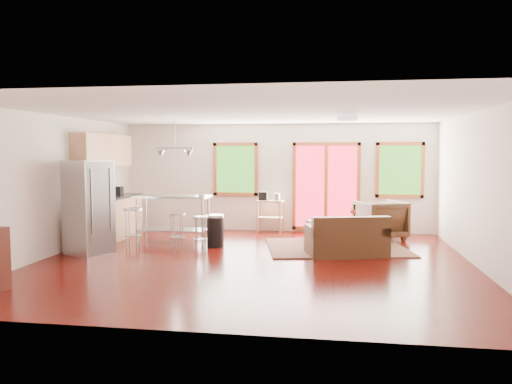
# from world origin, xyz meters

# --- Properties ---
(floor) EXTENTS (7.50, 7.00, 0.02)m
(floor) POSITION_xyz_m (0.00, 0.00, -0.01)
(floor) COLOR #340503
(floor) RESTS_ON ground
(ceiling) EXTENTS (7.50, 7.00, 0.02)m
(ceiling) POSITION_xyz_m (0.00, 0.00, 2.61)
(ceiling) COLOR white
(ceiling) RESTS_ON ground
(back_wall) EXTENTS (7.50, 0.02, 2.60)m
(back_wall) POSITION_xyz_m (0.00, 3.51, 1.30)
(back_wall) COLOR beige
(back_wall) RESTS_ON ground
(left_wall) EXTENTS (0.02, 7.00, 2.60)m
(left_wall) POSITION_xyz_m (-3.76, 0.00, 1.30)
(left_wall) COLOR beige
(left_wall) RESTS_ON ground
(right_wall) EXTENTS (0.02, 7.00, 2.60)m
(right_wall) POSITION_xyz_m (3.76, 0.00, 1.30)
(right_wall) COLOR beige
(right_wall) RESTS_ON ground
(front_wall) EXTENTS (7.50, 0.02, 2.60)m
(front_wall) POSITION_xyz_m (0.00, -3.51, 1.30)
(front_wall) COLOR beige
(front_wall) RESTS_ON ground
(window_left) EXTENTS (1.10, 0.05, 1.30)m
(window_left) POSITION_xyz_m (-1.00, 3.46, 1.50)
(window_left) COLOR #29611A
(window_left) RESTS_ON back_wall
(french_doors) EXTENTS (1.60, 0.05, 2.10)m
(french_doors) POSITION_xyz_m (1.20, 3.46, 1.10)
(french_doors) COLOR red
(french_doors) RESTS_ON back_wall
(window_right) EXTENTS (1.10, 0.05, 1.30)m
(window_right) POSITION_xyz_m (2.90, 3.46, 1.50)
(window_right) COLOR #29611A
(window_right) RESTS_ON back_wall
(rug) EXTENTS (3.03, 2.54, 0.03)m
(rug) POSITION_xyz_m (1.44, 1.48, 0.01)
(rug) COLOR #4D5C38
(rug) RESTS_ON floor
(loveseat) EXTENTS (1.59, 1.15, 0.76)m
(loveseat) POSITION_xyz_m (1.63, 0.77, 0.30)
(loveseat) COLOR #332012
(loveseat) RESTS_ON floor
(coffee_table) EXTENTS (1.00, 0.75, 0.35)m
(coffee_table) POSITION_xyz_m (1.84, 1.67, 0.31)
(coffee_table) COLOR #34110A
(coffee_table) RESTS_ON floor
(armchair) EXTENTS (1.20, 1.17, 0.95)m
(armchair) POSITION_xyz_m (2.39, 2.61, 0.48)
(armchair) COLOR #332012
(armchair) RESTS_ON floor
(ottoman) EXTENTS (0.86, 0.86, 0.44)m
(ottoman) POSITION_xyz_m (1.21, 2.18, 0.22)
(ottoman) COLOR #332012
(ottoman) RESTS_ON floor
(vase) EXTENTS (0.25, 0.26, 0.34)m
(vase) POSITION_xyz_m (1.79, 2.05, 0.52)
(vase) COLOR silver
(vase) RESTS_ON coffee_table
(book) EXTENTS (0.23, 0.13, 0.32)m
(book) POSITION_xyz_m (1.91, 1.81, 0.56)
(book) COLOR maroon
(book) RESTS_ON coffee_table
(cabinets) EXTENTS (0.64, 2.24, 2.30)m
(cabinets) POSITION_xyz_m (-3.49, 1.70, 0.93)
(cabinets) COLOR tan
(cabinets) RESTS_ON floor
(refrigerator) EXTENTS (0.92, 0.91, 1.76)m
(refrigerator) POSITION_xyz_m (-3.17, 0.21, 0.88)
(refrigerator) COLOR #B7BABC
(refrigerator) RESTS_ON floor
(island) EXTENTS (1.58, 0.66, 1.00)m
(island) POSITION_xyz_m (-2.00, 1.65, 0.68)
(island) COLOR #B7BABC
(island) RESTS_ON floor
(cup) EXTENTS (0.15, 0.13, 0.14)m
(cup) POSITION_xyz_m (-1.29, 1.33, 1.02)
(cup) COLOR white
(cup) RESTS_ON island
(bar_stool_a) EXTENTS (0.42, 0.42, 0.79)m
(bar_stool_a) POSITION_xyz_m (-2.61, 0.94, 0.59)
(bar_stool_a) COLOR #B7BABC
(bar_stool_a) RESTS_ON floor
(bar_stool_b) EXTENTS (0.35, 0.35, 0.70)m
(bar_stool_b) POSITION_xyz_m (-1.71, 1.03, 0.52)
(bar_stool_b) COLOR #B7BABC
(bar_stool_b) RESTS_ON floor
(bar_stool_c) EXTENTS (0.41, 0.41, 0.65)m
(bar_stool_c) POSITION_xyz_m (-1.21, 0.95, 0.49)
(bar_stool_c) COLOR #B7BABC
(bar_stool_c) RESTS_ON floor
(trash_can) EXTENTS (0.46, 0.46, 0.65)m
(trash_can) POSITION_xyz_m (-0.98, 1.24, 0.33)
(trash_can) COLOR black
(trash_can) RESTS_ON floor
(kitchen_cart) EXTENTS (0.67, 0.46, 0.97)m
(kitchen_cart) POSITION_xyz_m (-0.13, 3.21, 0.67)
(kitchen_cart) COLOR tan
(kitchen_cart) RESTS_ON floor
(ceiling_flush) EXTENTS (0.35, 0.35, 0.12)m
(ceiling_flush) POSITION_xyz_m (1.60, 0.60, 2.53)
(ceiling_flush) COLOR white
(ceiling_flush) RESTS_ON ceiling
(pendant_light) EXTENTS (0.80, 0.18, 0.79)m
(pendant_light) POSITION_xyz_m (-1.90, 1.50, 1.90)
(pendant_light) COLOR gray
(pendant_light) RESTS_ON ceiling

